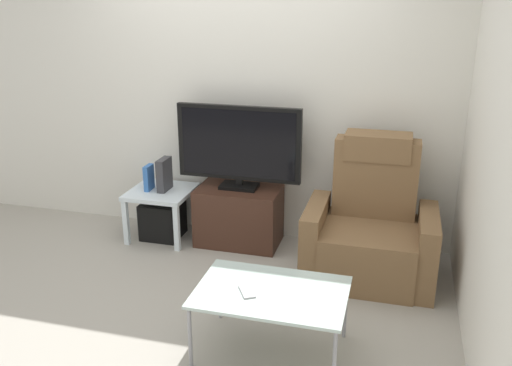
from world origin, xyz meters
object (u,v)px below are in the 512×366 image
(subwoofer_box, at_px, (163,219))
(recliner_armchair, at_px, (371,230))
(book_upright, at_px, (149,178))
(television, at_px, (239,145))
(coffee_table, at_px, (271,295))
(side_table, at_px, (161,197))
(cell_phone, at_px, (247,292))
(game_console, at_px, (164,174))
(tv_stand, at_px, (239,216))

(subwoofer_box, bearing_deg, recliner_armchair, -6.62)
(recliner_armchair, height_order, book_upright, recliner_armchair)
(television, height_order, coffee_table, television)
(side_table, xyz_separation_m, book_upright, (-0.10, -0.02, 0.18))
(subwoofer_box, distance_m, cell_phone, 1.90)
(subwoofer_box, relative_size, game_console, 1.16)
(subwoofer_box, bearing_deg, tv_stand, 4.29)
(television, bearing_deg, coffee_table, -66.36)
(television, bearing_deg, side_table, -174.16)
(tv_stand, bearing_deg, book_upright, -174.82)
(book_upright, xyz_separation_m, cell_phone, (1.31, -1.42, -0.13))
(subwoofer_box, relative_size, book_upright, 1.48)
(subwoofer_box, xyz_separation_m, cell_phone, (1.21, -1.44, 0.26))
(recliner_armchair, height_order, coffee_table, recliner_armchair)
(book_upright, height_order, coffee_table, book_upright)
(tv_stand, bearing_deg, recliner_armchair, -13.15)
(recliner_armchair, height_order, subwoofer_box, recliner_armchair)
(recliner_armchair, xyz_separation_m, subwoofer_box, (-1.85, 0.21, -0.21))
(recliner_armchair, bearing_deg, side_table, -179.69)
(side_table, bearing_deg, cell_phone, -50.10)
(side_table, distance_m, book_upright, 0.21)
(tv_stand, relative_size, recliner_armchair, 0.66)
(side_table, height_order, game_console, game_console)
(side_table, height_order, subwoofer_box, side_table)
(recliner_armchair, bearing_deg, cell_phone, -110.58)
(game_console, bearing_deg, book_upright, -167.47)
(game_console, xyz_separation_m, cell_phone, (1.17, -1.45, -0.16))
(book_upright, bearing_deg, side_table, 11.31)
(book_upright, bearing_deg, game_console, 12.53)
(recliner_armchair, distance_m, game_console, 1.84)
(side_table, xyz_separation_m, coffee_table, (1.34, -1.39, 0.02))
(subwoofer_box, relative_size, coffee_table, 0.37)
(tv_stand, relative_size, side_table, 1.32)
(coffee_table, bearing_deg, television, 113.64)
(subwoofer_box, xyz_separation_m, book_upright, (-0.10, -0.02, 0.39))
(tv_stand, relative_size, cell_phone, 4.77)
(game_console, bearing_deg, coffee_table, -46.93)
(recliner_armchair, bearing_deg, tv_stand, 173.79)
(side_table, bearing_deg, subwoofer_box, -63.43)
(coffee_table, bearing_deg, recliner_armchair, 66.71)
(subwoofer_box, bearing_deg, book_upright, -168.69)
(tv_stand, relative_size, game_console, 2.49)
(subwoofer_box, bearing_deg, television, 5.84)
(tv_stand, height_order, side_table, tv_stand)
(subwoofer_box, distance_m, book_upright, 0.41)
(tv_stand, relative_size, book_upright, 3.18)
(game_console, relative_size, cell_phone, 1.91)
(recliner_armchair, distance_m, subwoofer_box, 1.87)
(recliner_armchair, height_order, cell_phone, recliner_armchair)
(tv_stand, height_order, coffee_table, tv_stand)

